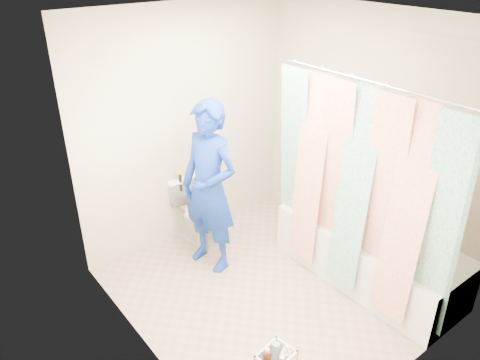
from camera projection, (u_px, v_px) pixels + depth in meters
floor at (269, 289)px, 4.31m from camera, size 2.60×2.60×0.00m
ceiling at (279, 16)px, 3.21m from camera, size 2.40×2.60×0.02m
wall_back at (187, 127)px, 4.67m from camera, size 2.40×0.02×2.40m
wall_front at (415, 247)px, 2.85m from camera, size 2.40×0.02×2.40m
wall_left at (138, 222)px, 3.10m from camera, size 0.02×2.60×2.40m
wall_right at (368, 138)px, 4.42m from camera, size 0.02×2.60×2.40m
bathtub at (369, 253)px, 4.35m from camera, size 0.70×1.75×0.50m
curtain_rod at (369, 81)px, 3.41m from camera, size 0.02×1.90×0.02m
shower_curtain at (355, 193)px, 3.83m from camera, size 0.06×1.75×1.80m
toilet at (199, 212)px, 4.89m from camera, size 0.47×0.72×0.68m
tank_lid at (206, 210)px, 4.79m from camera, size 0.44×0.24×0.03m
tank_internals at (183, 179)px, 4.82m from camera, size 0.17×0.06×0.22m
plumber at (209, 188)px, 4.30m from camera, size 0.53×0.69×1.67m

